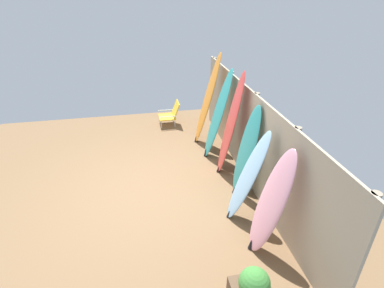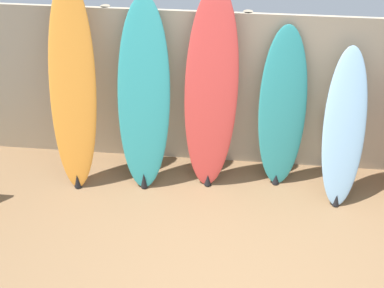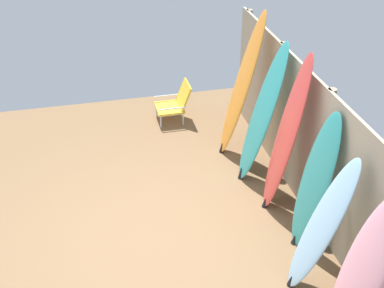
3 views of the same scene
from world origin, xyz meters
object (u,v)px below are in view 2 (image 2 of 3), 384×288
Objects in this scene: surfboard_teal_1 at (144,98)px; surfboard_red_2 at (211,93)px; surfboard_teal_3 at (282,110)px; surfboard_skyblue_4 at (344,130)px; surfboard_orange_0 at (73,89)px.

surfboard_red_2 is (0.69, 0.06, 0.07)m from surfboard_teal_1.
surfboard_teal_1 is at bearing -175.01° from surfboard_red_2.
surfboard_teal_1 is at bearing -175.01° from surfboard_teal_3.
surfboard_red_2 reaches higher than surfboard_teal_1.
surfboard_red_2 is at bearing 174.65° from surfboard_skyblue_4.
surfboard_teal_1 is 0.69m from surfboard_red_2.
surfboard_teal_3 is (2.15, 0.18, -0.22)m from surfboard_orange_0.
surfboard_red_2 is 1.39m from surfboard_skyblue_4.
surfboard_teal_3 is at bearing 5.00° from surfboard_red_2.
surfboard_red_2 reaches higher than surfboard_skyblue_4.
surfboard_teal_1 is at bearing 178.11° from surfboard_skyblue_4.
surfboard_teal_1 is 1.15× the size of surfboard_teal_3.
surfboard_skyblue_4 is at bearing -17.28° from surfboard_teal_3.
surfboard_orange_0 is at bearing -175.35° from surfboard_red_2.
surfboard_skyblue_4 is (2.05, -0.07, -0.21)m from surfboard_teal_1.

